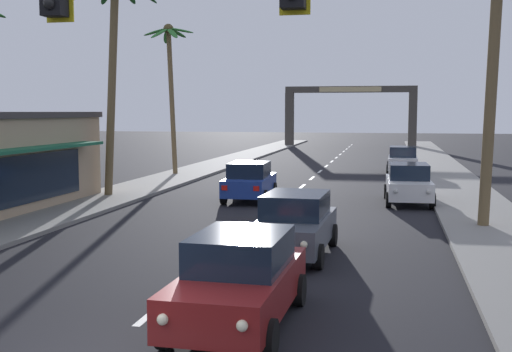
{
  "coord_description": "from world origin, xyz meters",
  "views": [
    {
      "loc": [
        4.46,
        -8.3,
        3.88
      ],
      "look_at": [
        1.02,
        8.0,
        2.2
      ],
      "focal_mm": 44.93,
      "sensor_mm": 36.0,
      "label": 1
    }
  ],
  "objects_px": {
    "sedan_parked_nearest_kerb": "(408,183)",
    "palm_right_second": "(495,29)",
    "palm_left_third": "(114,32)",
    "town_gateway_arch": "(350,108)",
    "sedan_lead_at_stop_bar": "(240,279)",
    "sedan_oncoming_far": "(250,181)",
    "sedan_third_in_queue": "(295,224)",
    "palm_left_farthest": "(170,67)",
    "traffic_signal_mast": "(307,22)",
    "sedan_parked_mid_kerb": "(403,160)"
  },
  "relations": [
    {
      "from": "palm_right_second",
      "to": "traffic_signal_mast",
      "type": "bearing_deg",
      "value": -107.79
    },
    {
      "from": "sedan_third_in_queue",
      "to": "sedan_oncoming_far",
      "type": "distance_m",
      "value": 10.85
    },
    {
      "from": "palm_left_third",
      "to": "sedan_oncoming_far",
      "type": "bearing_deg",
      "value": 4.85
    },
    {
      "from": "sedan_parked_nearest_kerb",
      "to": "palm_left_farthest",
      "type": "relative_size",
      "value": 0.5
    },
    {
      "from": "palm_left_farthest",
      "to": "town_gateway_arch",
      "type": "bearing_deg",
      "value": 76.21
    },
    {
      "from": "sedan_parked_nearest_kerb",
      "to": "palm_left_third",
      "type": "height_order",
      "value": "palm_left_third"
    },
    {
      "from": "sedan_third_in_queue",
      "to": "town_gateway_arch",
      "type": "xyz_separation_m",
      "value": [
        -1.96,
        54.45,
        3.44
      ]
    },
    {
      "from": "palm_left_third",
      "to": "town_gateway_arch",
      "type": "distance_m",
      "value": 45.44
    },
    {
      "from": "sedan_lead_at_stop_bar",
      "to": "palm_left_third",
      "type": "bearing_deg",
      "value": 121.01
    },
    {
      "from": "sedan_parked_mid_kerb",
      "to": "palm_left_third",
      "type": "xyz_separation_m",
      "value": [
        -12.8,
        -14.58,
        6.51
      ]
    },
    {
      "from": "palm_left_third",
      "to": "sedan_parked_mid_kerb",
      "type": "bearing_deg",
      "value": 48.73
    },
    {
      "from": "palm_left_farthest",
      "to": "town_gateway_arch",
      "type": "relative_size",
      "value": 0.63
    },
    {
      "from": "traffic_signal_mast",
      "to": "sedan_parked_mid_kerb",
      "type": "distance_m",
      "value": 33.07
    },
    {
      "from": "sedan_lead_at_stop_bar",
      "to": "palm_left_farthest",
      "type": "distance_m",
      "value": 28.25
    },
    {
      "from": "sedan_parked_mid_kerb",
      "to": "palm_left_third",
      "type": "distance_m",
      "value": 20.46
    },
    {
      "from": "traffic_signal_mast",
      "to": "sedan_parked_mid_kerb",
      "type": "xyz_separation_m",
      "value": [
        1.87,
        32.74,
        -4.21
      ]
    },
    {
      "from": "sedan_lead_at_stop_bar",
      "to": "palm_left_third",
      "type": "relative_size",
      "value": 0.44
    },
    {
      "from": "sedan_third_in_queue",
      "to": "sedan_oncoming_far",
      "type": "xyz_separation_m",
      "value": [
        -3.52,
        10.26,
        0.0
      ]
    },
    {
      "from": "palm_left_third",
      "to": "town_gateway_arch",
      "type": "bearing_deg",
      "value": 80.38
    },
    {
      "from": "traffic_signal_mast",
      "to": "palm_left_farthest",
      "type": "distance_m",
      "value": 30.63
    },
    {
      "from": "sedan_parked_nearest_kerb",
      "to": "sedan_parked_mid_kerb",
      "type": "distance_m",
      "value": 13.59
    },
    {
      "from": "sedan_parked_mid_kerb",
      "to": "palm_left_third",
      "type": "relative_size",
      "value": 0.44
    },
    {
      "from": "sedan_parked_nearest_kerb",
      "to": "palm_left_third",
      "type": "relative_size",
      "value": 0.44
    },
    {
      "from": "palm_left_farthest",
      "to": "sedan_parked_nearest_kerb",
      "type": "bearing_deg",
      "value": -33.36
    },
    {
      "from": "sedan_parked_mid_kerb",
      "to": "palm_right_second",
      "type": "xyz_separation_m",
      "value": [
        2.44,
        -19.29,
        5.67
      ]
    },
    {
      "from": "sedan_oncoming_far",
      "to": "town_gateway_arch",
      "type": "xyz_separation_m",
      "value": [
        1.56,
        44.19,
        3.44
      ]
    },
    {
      "from": "sedan_parked_nearest_kerb",
      "to": "palm_left_farthest",
      "type": "height_order",
      "value": "palm_left_farthest"
    },
    {
      "from": "sedan_lead_at_stop_bar",
      "to": "sedan_parked_mid_kerb",
      "type": "distance_m",
      "value": 30.41
    },
    {
      "from": "sedan_parked_nearest_kerb",
      "to": "palm_right_second",
      "type": "relative_size",
      "value": 0.47
    },
    {
      "from": "traffic_signal_mast",
      "to": "palm_right_second",
      "type": "distance_m",
      "value": 14.21
    },
    {
      "from": "traffic_signal_mast",
      "to": "sedan_oncoming_far",
      "type": "bearing_deg",
      "value": 104.72
    },
    {
      "from": "sedan_lead_at_stop_bar",
      "to": "sedan_oncoming_far",
      "type": "relative_size",
      "value": 1.0
    },
    {
      "from": "sedan_lead_at_stop_bar",
      "to": "sedan_third_in_queue",
      "type": "relative_size",
      "value": 1.0
    },
    {
      "from": "traffic_signal_mast",
      "to": "palm_right_second",
      "type": "xyz_separation_m",
      "value": [
        4.32,
        13.45,
        1.47
      ]
    },
    {
      "from": "traffic_signal_mast",
      "to": "sedan_third_in_queue",
      "type": "bearing_deg",
      "value": 99.33
    },
    {
      "from": "palm_left_third",
      "to": "palm_left_farthest",
      "type": "distance_m",
      "value": 10.11
    },
    {
      "from": "sedan_third_in_queue",
      "to": "town_gateway_arch",
      "type": "relative_size",
      "value": 0.31
    },
    {
      "from": "sedan_third_in_queue",
      "to": "sedan_parked_nearest_kerb",
      "type": "xyz_separation_m",
      "value": [
        3.27,
        10.74,
        0.0
      ]
    },
    {
      "from": "sedan_oncoming_far",
      "to": "palm_right_second",
      "type": "distance_m",
      "value": 12.02
    },
    {
      "from": "traffic_signal_mast",
      "to": "sedan_parked_nearest_kerb",
      "type": "height_order",
      "value": "traffic_signal_mast"
    },
    {
      "from": "sedan_oncoming_far",
      "to": "palm_left_third",
      "type": "relative_size",
      "value": 0.44
    },
    {
      "from": "palm_left_third",
      "to": "sedan_third_in_queue",
      "type": "bearing_deg",
      "value": -45.63
    },
    {
      "from": "palm_right_second",
      "to": "town_gateway_arch",
      "type": "bearing_deg",
      "value": 98.82
    },
    {
      "from": "sedan_lead_at_stop_bar",
      "to": "palm_right_second",
      "type": "bearing_deg",
      "value": 61.86
    },
    {
      "from": "palm_left_farthest",
      "to": "palm_right_second",
      "type": "relative_size",
      "value": 0.95
    },
    {
      "from": "sedan_third_in_queue",
      "to": "sedan_parked_nearest_kerb",
      "type": "bearing_deg",
      "value": 73.08
    },
    {
      "from": "sedan_lead_at_stop_bar",
      "to": "palm_left_third",
      "type": "height_order",
      "value": "palm_left_third"
    },
    {
      "from": "sedan_oncoming_far",
      "to": "sedan_parked_mid_kerb",
      "type": "height_order",
      "value": "same"
    },
    {
      "from": "traffic_signal_mast",
      "to": "sedan_oncoming_far",
      "type": "relative_size",
      "value": 2.36
    },
    {
      "from": "traffic_signal_mast",
      "to": "palm_left_farthest",
      "type": "relative_size",
      "value": 1.17
    }
  ]
}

